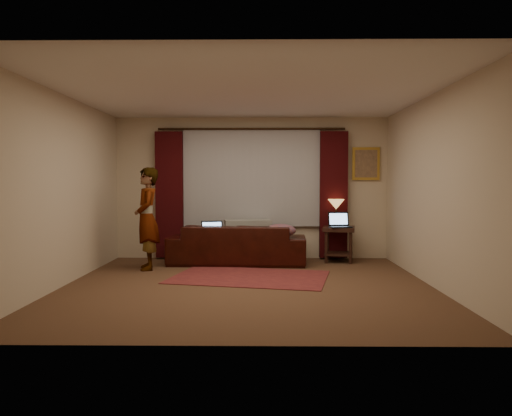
# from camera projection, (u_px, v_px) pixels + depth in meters

# --- Properties ---
(floor) EXTENTS (5.00, 5.00, 0.01)m
(floor) POSITION_uv_depth(u_px,v_px,m) (248.00, 286.00, 6.79)
(floor) COLOR #533623
(floor) RESTS_ON ground
(ceiling) EXTENTS (5.00, 5.00, 0.02)m
(ceiling) POSITION_uv_depth(u_px,v_px,m) (247.00, 93.00, 6.65)
(ceiling) COLOR silver
(ceiling) RESTS_ON ground
(wall_back) EXTENTS (5.00, 0.02, 2.60)m
(wall_back) POSITION_uv_depth(u_px,v_px,m) (252.00, 188.00, 9.22)
(wall_back) COLOR beige
(wall_back) RESTS_ON ground
(wall_front) EXTENTS (5.00, 0.02, 2.60)m
(wall_front) POSITION_uv_depth(u_px,v_px,m) (239.00, 195.00, 4.22)
(wall_front) COLOR beige
(wall_front) RESTS_ON ground
(wall_left) EXTENTS (0.02, 5.00, 2.60)m
(wall_left) POSITION_uv_depth(u_px,v_px,m) (63.00, 190.00, 6.75)
(wall_left) COLOR beige
(wall_left) RESTS_ON ground
(wall_right) EXTENTS (0.02, 5.00, 2.60)m
(wall_right) POSITION_uv_depth(u_px,v_px,m) (433.00, 190.00, 6.69)
(wall_right) COLOR beige
(wall_right) RESTS_ON ground
(sheer_curtain) EXTENTS (2.50, 0.05, 1.80)m
(sheer_curtain) POSITION_uv_depth(u_px,v_px,m) (251.00, 177.00, 9.15)
(sheer_curtain) COLOR #A2A2A9
(sheer_curtain) RESTS_ON wall_back
(drape_left) EXTENTS (0.50, 0.14, 2.30)m
(drape_left) POSITION_uv_depth(u_px,v_px,m) (170.00, 195.00, 9.13)
(drape_left) COLOR black
(drape_left) RESTS_ON floor
(drape_right) EXTENTS (0.50, 0.14, 2.30)m
(drape_right) POSITION_uv_depth(u_px,v_px,m) (333.00, 195.00, 9.09)
(drape_right) COLOR black
(drape_right) RESTS_ON floor
(curtain_rod) EXTENTS (0.04, 0.04, 3.40)m
(curtain_rod) POSITION_uv_depth(u_px,v_px,m) (251.00, 129.00, 9.05)
(curtain_rod) COLOR black
(curtain_rod) RESTS_ON wall_back
(picture_frame) EXTENTS (0.50, 0.04, 0.60)m
(picture_frame) POSITION_uv_depth(u_px,v_px,m) (366.00, 164.00, 9.14)
(picture_frame) COLOR gold
(picture_frame) RESTS_ON wall_back
(sofa) EXTENTS (2.39, 1.12, 0.95)m
(sofa) POSITION_uv_depth(u_px,v_px,m) (237.00, 236.00, 8.62)
(sofa) COLOR black
(sofa) RESTS_ON floor
(throw_blanket) EXTENTS (0.86, 0.47, 0.10)m
(throw_blanket) POSITION_uv_depth(u_px,v_px,m) (248.00, 208.00, 8.86)
(throw_blanket) COLOR gray
(throw_blanket) RESTS_ON sofa
(clothing_pile) EXTENTS (0.62, 0.54, 0.22)m
(clothing_pile) POSITION_uv_depth(u_px,v_px,m) (280.00, 231.00, 8.42)
(clothing_pile) COLOR #704453
(clothing_pile) RESTS_ON sofa
(laptop_sofa) EXTENTS (0.46, 0.49, 0.27)m
(laptop_sofa) POSITION_uv_depth(u_px,v_px,m) (214.00, 230.00, 8.43)
(laptop_sofa) COLOR black
(laptop_sofa) RESTS_ON sofa
(area_rug) EXTENTS (2.51, 1.93, 0.01)m
(area_rug) POSITION_uv_depth(u_px,v_px,m) (250.00, 277.00, 7.39)
(area_rug) COLOR maroon
(area_rug) RESTS_ON floor
(end_table) EXTENTS (0.63, 0.63, 0.62)m
(end_table) POSITION_uv_depth(u_px,v_px,m) (339.00, 244.00, 8.82)
(end_table) COLOR black
(end_table) RESTS_ON floor
(tiffany_lamp) EXTENTS (0.34, 0.34, 0.48)m
(tiffany_lamp) POSITION_uv_depth(u_px,v_px,m) (336.00, 213.00, 8.95)
(tiffany_lamp) COLOR olive
(tiffany_lamp) RESTS_ON end_table
(laptop_table) EXTENTS (0.41, 0.44, 0.27)m
(laptop_table) POSITION_uv_depth(u_px,v_px,m) (341.00, 220.00, 8.66)
(laptop_table) COLOR black
(laptop_table) RESTS_ON end_table
(person) EXTENTS (0.60, 0.60, 1.65)m
(person) POSITION_uv_depth(u_px,v_px,m) (147.00, 219.00, 8.02)
(person) COLOR gray
(person) RESTS_ON floor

